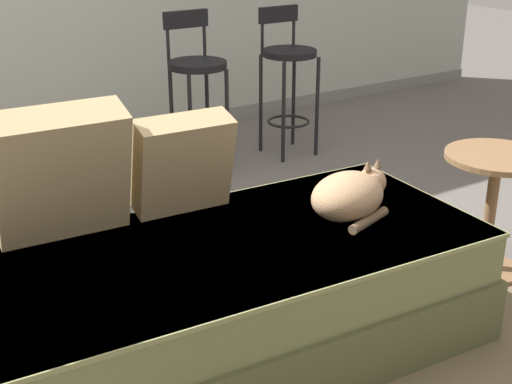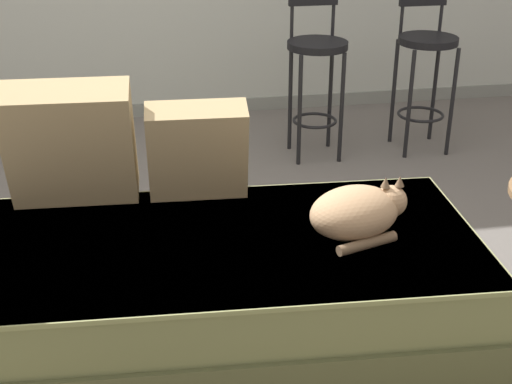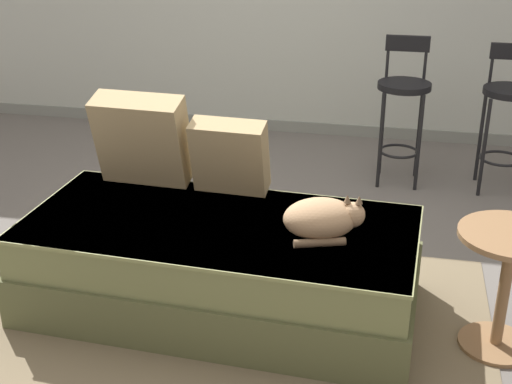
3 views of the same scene
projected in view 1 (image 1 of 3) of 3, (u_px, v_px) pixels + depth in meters
The scene contains 9 objects.
ground_plane at pixel (187, 302), 2.95m from camera, with size 16.00×16.00×0.00m, color #66605B.
wall_baseboard_trim at pixel (31, 148), 4.64m from camera, with size 8.00×0.02×0.09m, color gray.
couch at pixel (236, 297), 2.55m from camera, with size 1.85×0.96×0.44m.
throw_pillow_corner at pixel (60, 173), 2.42m from camera, with size 0.46×0.30×0.48m.
throw_pillow_middle at pixel (182, 164), 2.64m from camera, with size 0.37×0.23×0.38m.
cat at pixel (350, 195), 2.63m from camera, with size 0.38×0.33×0.20m.
bar_stool_near_window at pixel (197, 81), 4.17m from camera, with size 0.34×0.34×0.95m.
bar_stool_by_doorway at pixel (288, 69), 4.49m from camera, with size 0.34×0.34×0.93m.
side_table at pixel (492, 197), 3.06m from camera, with size 0.44×0.44×0.55m.
Camera 1 is at (-1.13, -2.31, 1.54)m, focal length 50.00 mm.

